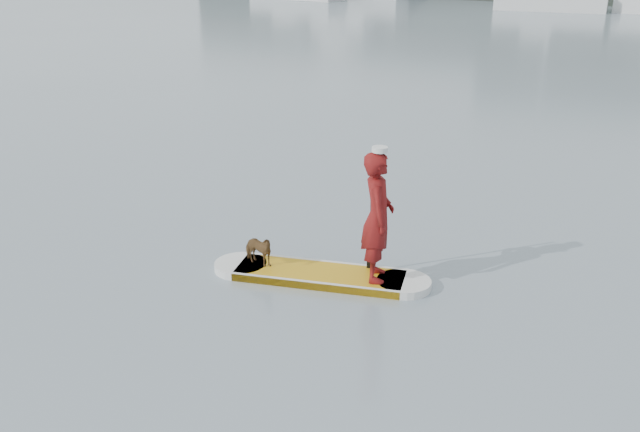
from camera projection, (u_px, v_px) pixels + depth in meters
The scene contains 6 objects.
ground at pixel (530, 334), 9.12m from camera, with size 140.00×140.00×0.00m, color slate.
paddleboard at pixel (320, 275), 10.59m from camera, with size 3.21×1.46×0.12m.
paddler at pixel (378, 217), 10.03m from camera, with size 0.69×0.45×1.90m, color maroon.
white_cap at pixel (380, 149), 9.67m from camera, with size 0.22×0.22×0.07m, color silver.
dog at pixel (258, 250), 10.69m from camera, with size 0.26×0.58×0.49m, color #53311C.
paddle at pixel (371, 226), 10.42m from camera, with size 0.11×0.30×2.00m.
Camera 1 is at (1.55, -8.24, 4.73)m, focal length 40.00 mm.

